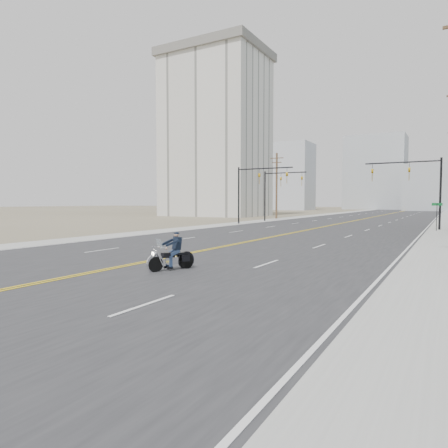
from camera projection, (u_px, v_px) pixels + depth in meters
ground_plane at (116, 268)px, 16.41m from camera, size 400.00×400.00×0.00m
road at (380, 216)px, 77.14m from camera, size 20.00×200.00×0.01m
sidewalk_left at (321, 215)px, 82.82m from camera, size 3.00×200.00×0.01m
sidewalk_right at (448, 217)px, 71.46m from camera, size 3.00×200.00×0.01m
traffic_mast_left at (254, 184)px, 48.33m from camera, size 7.10×0.26×7.00m
traffic_mast_right at (418, 179)px, 39.46m from camera, size 7.10×0.26×7.00m
traffic_mast_far at (276, 186)px, 55.44m from camera, size 6.10×0.26×7.00m
street_sign at (437, 212)px, 37.00m from camera, size 0.90×0.06×2.62m
utility_pole_left at (277, 185)px, 63.92m from camera, size 2.20×0.30×10.50m
apartment_block at (216, 138)px, 77.12m from camera, size 18.00×14.00×30.00m
haze_bldg_a at (290, 177)px, 132.86m from camera, size 14.00×12.00×22.00m
haze_bldg_b at (437, 188)px, 120.51m from camera, size 18.00×14.00×14.00m
haze_bldg_d at (375, 173)px, 143.07m from camera, size 20.00×15.00×26.00m
haze_bldg_f at (267, 188)px, 153.45m from camera, size 12.00×12.00×16.00m
motorcyclist at (171, 251)px, 15.83m from camera, size 1.53×2.13×1.53m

